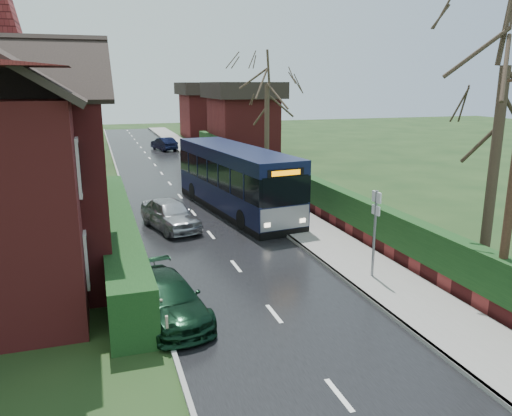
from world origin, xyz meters
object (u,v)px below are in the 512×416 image
object	(u,v)px
car_silver	(170,214)
car_green	(167,299)
telegraph_pole	(511,196)
bus_stop_sign	(375,222)
bus	(235,180)

from	to	relation	value
car_silver	car_green	bearing A→B (deg)	-113.67
car_silver	telegraph_pole	xyz separation A→B (m)	(7.30, -11.73, 2.83)
telegraph_pole	car_green	bearing A→B (deg)	141.45
bus_stop_sign	telegraph_pole	xyz separation A→B (m)	(1.80, -3.59, 1.50)
bus	car_green	distance (m)	12.34
bus	car_green	world-z (taller)	bus
bus	car_silver	bearing A→B (deg)	-155.52
telegraph_pole	car_silver	bearing A→B (deg)	101.59
bus	telegraph_pole	bearing A→B (deg)	-83.30
car_silver	bus_stop_sign	world-z (taller)	bus_stop_sign
car_green	bus_stop_sign	xyz separation A→B (m)	(6.90, 0.72, 1.43)
bus	bus_stop_sign	distance (m)	10.63
car_green	telegraph_pole	xyz separation A→B (m)	(8.70, -2.87, 2.93)
bus	car_green	size ratio (longest dim) A/B	2.70
car_silver	car_green	size ratio (longest dim) A/B	1.00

